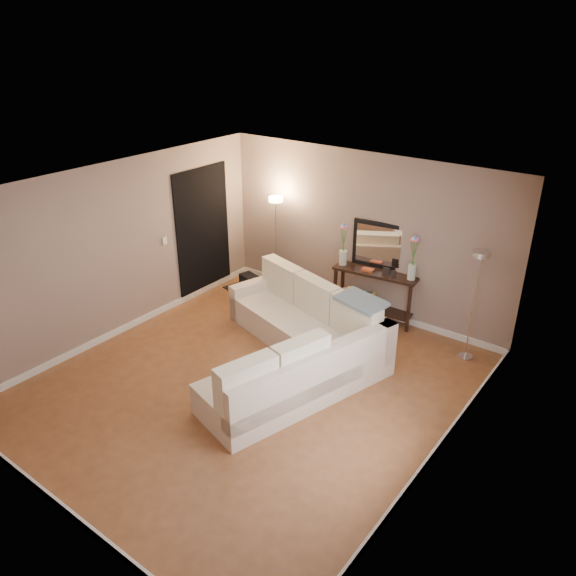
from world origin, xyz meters
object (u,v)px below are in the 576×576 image
Objects in this scene: sectional_sofa at (299,342)px; floor_lamp_lit at (276,225)px; console_table at (369,291)px; floor_lamp_unlit at (476,285)px.

floor_lamp_lit is at bearing 135.25° from sectional_sofa.
console_table is at bearing 87.02° from sectional_sofa.
sectional_sofa is at bearing -92.98° from console_table.
floor_lamp_lit is (-1.74, 1.72, 0.84)m from sectional_sofa.
sectional_sofa is 1.78m from console_table.
floor_lamp_unlit is at bearing 40.73° from sectional_sofa.
sectional_sofa reaches higher than console_table.
sectional_sofa is 2.35× the size of console_table.
floor_lamp_unlit is (3.54, -0.17, -0.05)m from floor_lamp_lit.
floor_lamp_lit is at bearing -178.31° from console_table.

